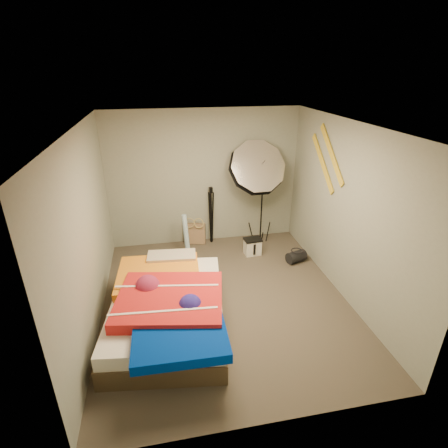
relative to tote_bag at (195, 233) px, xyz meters
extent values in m
plane|color=#50483D|center=(0.22, -1.90, -0.20)|extent=(4.00, 4.00, 0.00)
plane|color=silver|center=(0.22, -1.90, 2.30)|extent=(4.00, 4.00, 0.00)
plane|color=gray|center=(0.22, 0.10, 1.05)|extent=(3.50, 0.00, 3.50)
plane|color=gray|center=(0.22, -3.90, 1.05)|extent=(3.50, 0.00, 3.50)
plane|color=gray|center=(-1.53, -1.90, 1.05)|extent=(0.00, 4.00, 4.00)
plane|color=gray|center=(1.97, -1.90, 1.05)|extent=(0.00, 4.00, 4.00)
cube|color=#A27F5E|center=(0.00, 0.00, 0.00)|extent=(0.42, 0.26, 0.41)
cylinder|color=#5D9EC5|center=(-0.20, -0.43, 0.19)|extent=(0.14, 0.23, 0.77)
cube|color=silver|center=(0.97, -0.65, -0.05)|extent=(0.30, 0.23, 0.29)
cylinder|color=black|center=(1.65, -1.07, -0.09)|extent=(0.38, 0.30, 0.20)
cube|color=gold|center=(1.95, -1.30, 1.75)|extent=(0.02, 0.91, 0.78)
cube|color=gold|center=(1.95, -1.05, 1.55)|extent=(0.02, 0.91, 0.78)
cube|color=#483825|center=(-0.62, -2.30, -0.06)|extent=(1.66, 2.19, 0.26)
cube|color=silver|center=(-0.62, -2.30, 0.16)|extent=(1.62, 2.14, 0.18)
cube|color=orange|center=(-0.71, -1.83, 0.29)|extent=(1.17, 1.03, 0.14)
cube|color=red|center=(-0.59, -2.46, 0.31)|extent=(1.45, 1.28, 0.16)
cube|color=#002DA9|center=(-0.51, -3.08, 0.28)|extent=(1.03, 0.83, 0.12)
cube|color=#C58494|center=(-0.51, -1.45, 0.33)|extent=(0.73, 0.39, 0.14)
cylinder|color=black|center=(1.25, -0.21, 0.61)|extent=(0.03, 0.03, 1.62)
cube|color=black|center=(1.25, -0.21, 1.37)|extent=(0.07, 0.07, 0.10)
cone|color=silver|center=(1.08, -0.34, 1.32)|extent=(1.22, 0.91, 1.19)
cylinder|color=black|center=(0.32, -0.02, 0.31)|extent=(0.04, 0.04, 1.01)
cube|color=black|center=(0.32, -0.02, 0.87)|extent=(0.07, 0.07, 0.10)
camera|label=1|loc=(-0.61, -6.04, 2.96)|focal=28.00mm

